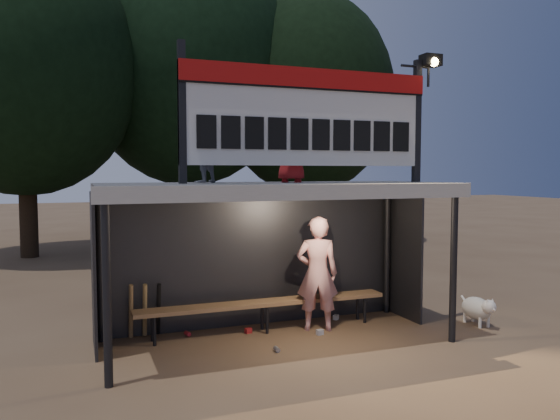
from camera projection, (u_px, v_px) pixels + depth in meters
name	position (u px, v px, depth m)	size (l,w,h in m)	color
ground	(277.00, 342.00, 7.97)	(80.00, 80.00, 0.00)	brown
player	(317.00, 273.00, 8.51)	(0.65, 0.43, 1.79)	white
child_a	(202.00, 151.00, 7.82)	(0.44, 0.34, 0.90)	slate
child_b	(292.00, 147.00, 8.14)	(0.52, 0.34, 1.07)	maroon
dugout_shelter	(271.00, 215.00, 8.07)	(5.10, 2.08, 2.32)	#424245
scoreboard_assembly	(313.00, 114.00, 7.93)	(4.10, 0.27, 1.99)	black
bench	(265.00, 304.00, 8.46)	(4.00, 0.35, 0.48)	#966E47
tree_left	(24.00, 65.00, 15.52)	(6.46, 6.46, 9.27)	black
tree_mid	(188.00, 64.00, 18.63)	(7.22, 7.22, 10.36)	black
tree_right	(307.00, 95.00, 19.17)	(6.08, 6.08, 8.72)	#2F2215
dog	(478.00, 308.00, 8.80)	(0.36, 0.81, 0.49)	beige
bats	(145.00, 310.00, 8.08)	(0.47, 0.33, 0.84)	olive
litter	(276.00, 332.00, 8.33)	(2.62, 1.31, 0.08)	#A31C1C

